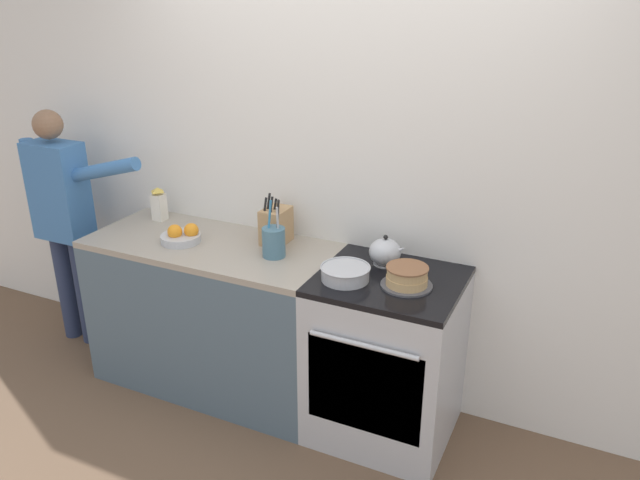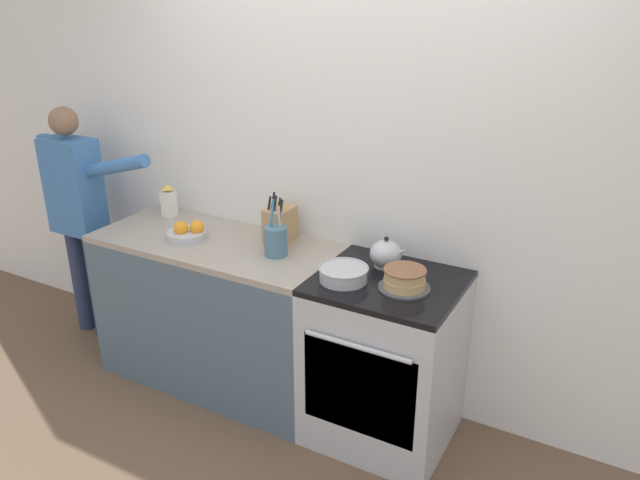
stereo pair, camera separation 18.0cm
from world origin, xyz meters
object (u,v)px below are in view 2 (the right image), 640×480
Objects in this scene: layer_cake at (405,279)px; person_baker at (78,205)px; fruit_bowl at (187,233)px; milk_carton at (169,201)px; utensil_crock at (276,240)px; mixing_bowl at (343,274)px; knife_block at (280,224)px; tea_kettle at (386,254)px; stove_range at (384,360)px.

layer_cake is 0.16× the size of person_baker.
fruit_bowl is 1.08× the size of milk_carton.
fruit_bowl reaches higher than layer_cake.
fruit_bowl is 0.14× the size of person_baker.
layer_cake is at bearing 0.38° from fruit_bowl.
mixing_bowl is at bearing -12.70° from utensil_crock.
knife_block is at bearing 14.01° from person_baker.
tea_kettle is at bearing 10.04° from fruit_bowl.
stove_range is 2.84× the size of utensil_crock.
milk_carton reaches higher than fruit_bowl.
fruit_bowl is at bearing -34.70° from milk_carton.
milk_carton is (-1.63, 0.22, 0.05)m from layer_cake.
stove_range is 0.58× the size of person_baker.
person_baker is at bearing 175.96° from fruit_bowl.
mixing_bowl is 0.60m from knife_block.
knife_block reaches higher than tea_kettle.
layer_cake is at bearing -7.80° from milk_carton.
fruit_bowl is at bearing -179.62° from layer_cake.
tea_kettle is at bearing 14.91° from utensil_crock.
layer_cake is at bearing 12.01° from mixing_bowl.
utensil_crock is at bearing -165.09° from tea_kettle.
person_baker is (-1.43, -0.15, -0.08)m from knife_block.
fruit_bowl reaches higher than mixing_bowl.
layer_cake is 1.12× the size of fruit_bowl.
layer_cake is at bearing 6.53° from person_baker.
stove_range is 4.53× the size of tea_kettle.
fruit_bowl is 0.96m from person_baker.
fruit_bowl is at bearing -175.03° from utensil_crock.
knife_block is 1.27× the size of fruit_bowl.
milk_carton is at bearing 168.01° from mixing_bowl.
layer_cake is at bearing -47.07° from tea_kettle.
stove_range is 3.21× the size of knife_block.
stove_range is at bearing -62.70° from tea_kettle.
mixing_bowl is 0.46m from utensil_crock.
utensil_crock is (-0.74, 0.04, 0.04)m from layer_cake.
person_baker reaches higher than utensil_crock.
stove_range is at bearing 2.44° from fruit_bowl.
stove_range is at bearing -13.09° from knife_block.
mixing_bowl is at bearing 4.52° from person_baker.
utensil_crock reaches higher than mixing_bowl.
person_baker is (-1.96, 0.12, -0.02)m from mixing_bowl.
utensil_crock is (0.08, -0.17, -0.02)m from knife_block.
mixing_bowl is (-0.11, -0.25, -0.03)m from tea_kettle.
milk_carton reaches higher than tea_kettle.
milk_carton reaches higher than mixing_bowl.
utensil_crock reaches higher than knife_block.
layer_cake is 0.26m from tea_kettle.
stove_range is 3.65× the size of layer_cake.
utensil_crock is (-0.64, -0.00, 0.53)m from stove_range.
mixing_bowl is 0.16× the size of person_baker.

